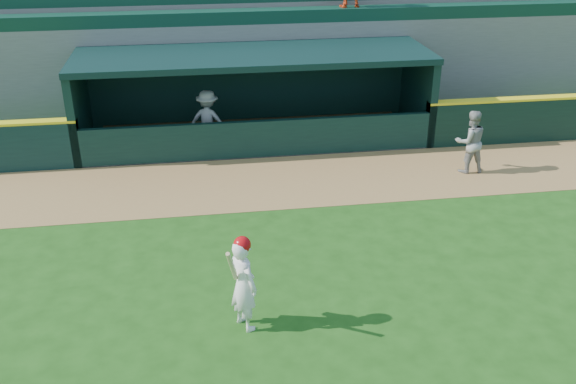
# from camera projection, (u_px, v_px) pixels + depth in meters

# --- Properties ---
(ground) EXTENTS (120.00, 120.00, 0.00)m
(ground) POSITION_uv_depth(u_px,v_px,m) (302.00, 300.00, 10.99)
(ground) COLOR #1C4A12
(ground) RESTS_ON ground
(warning_track) EXTENTS (40.00, 3.00, 0.01)m
(warning_track) POSITION_uv_depth(u_px,v_px,m) (268.00, 182.00, 15.35)
(warning_track) COLOR olive
(warning_track) RESTS_ON ground
(dugout_player_front) EXTENTS (0.77, 0.61, 1.58)m
(dugout_player_front) POSITION_uv_depth(u_px,v_px,m) (470.00, 142.00, 15.60)
(dugout_player_front) COLOR gray
(dugout_player_front) RESTS_ON ground
(dugout_player_inside) EXTENTS (1.19, 0.92, 1.62)m
(dugout_player_inside) POSITION_uv_depth(u_px,v_px,m) (208.00, 120.00, 16.95)
(dugout_player_inside) COLOR #9F9F9A
(dugout_player_inside) RESTS_ON ground
(dugout) EXTENTS (9.40, 2.80, 2.46)m
(dugout) POSITION_uv_depth(u_px,v_px,m) (253.00, 90.00, 17.54)
(dugout) COLOR #63635F
(dugout) RESTS_ON ground
(stands) EXTENTS (34.50, 6.25, 7.51)m
(stands) POSITION_uv_depth(u_px,v_px,m) (240.00, 20.00, 21.16)
(stands) COLOR slate
(stands) RESTS_ON ground
(batter_at_plate) EXTENTS (0.61, 0.82, 1.66)m
(batter_at_plate) POSITION_uv_depth(u_px,v_px,m) (243.00, 282.00, 10.00)
(batter_at_plate) COLOR white
(batter_at_plate) RESTS_ON ground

